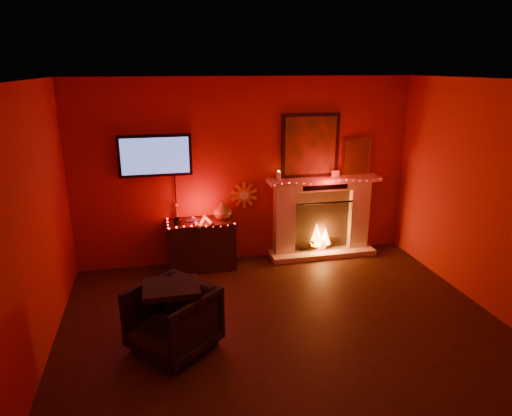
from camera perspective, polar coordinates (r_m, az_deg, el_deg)
The scene contains 6 objects.
room at distance 4.38m, azimuth 5.50°, elevation -2.52°, with size 5.00×5.00×5.00m.
fireplace at distance 7.07m, azimuth 8.17°, elevation -0.16°, with size 1.72×0.40×2.18m.
tv at distance 6.47m, azimuth -12.48°, elevation 6.39°, with size 1.00×0.07×1.24m.
sunburst_clock at distance 6.76m, azimuth -1.50°, elevation 1.62°, with size 0.40×0.03×0.40m.
console_table at distance 6.65m, azimuth -6.72°, elevation -4.25°, with size 0.95×0.58×0.99m.
armchair at distance 4.88m, azimuth -10.35°, elevation -13.54°, with size 0.75×0.77×0.70m, color black.
Camera 1 is at (-1.31, -3.90, 2.83)m, focal length 32.00 mm.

